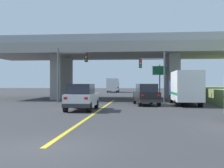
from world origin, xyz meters
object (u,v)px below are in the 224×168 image
object	(u,v)px
box_truck	(185,88)
traffic_signal_nearside	(156,71)
traffic_signal_farside	(68,67)
highway_sign	(160,74)
semi_truck_distant	(113,85)
suv_crossing	(146,94)
suv_lead	(82,97)

from	to	relation	value
box_truck	traffic_signal_nearside	world-z (taller)	traffic_signal_nearside
traffic_signal_farside	highway_sign	size ratio (longest dim) A/B	1.36
box_truck	semi_truck_distant	world-z (taller)	box_truck
suv_crossing	traffic_signal_nearside	bearing A→B (deg)	63.09
suv_crossing	semi_truck_distant	distance (m)	37.24
highway_sign	suv_lead	bearing A→B (deg)	-117.02
box_truck	traffic_signal_farside	xyz separation A→B (m)	(-12.04, 2.56, 2.15)
suv_crossing	semi_truck_distant	xyz separation A→B (m)	(-6.59, 36.65, 0.64)
suv_lead	suv_crossing	bearing A→B (deg)	47.88
semi_truck_distant	traffic_signal_nearside	bearing A→B (deg)	-77.02
suv_lead	box_truck	bearing A→B (deg)	34.23
traffic_signal_nearside	highway_sign	world-z (taller)	traffic_signal_nearside
traffic_signal_farside	semi_truck_distant	size ratio (longest dim) A/B	0.78
suv_lead	traffic_signal_nearside	bearing A→B (deg)	55.45
suv_crossing	traffic_signal_farside	distance (m)	9.28
suv_crossing	highway_sign	xyz separation A→B (m)	(1.87, 7.96, 2.22)
traffic_signal_nearside	box_truck	bearing A→B (deg)	-48.71
semi_truck_distant	suv_crossing	bearing A→B (deg)	-79.81
box_truck	traffic_signal_farside	world-z (taller)	traffic_signal_farside
traffic_signal_nearside	traffic_signal_farside	size ratio (longest dim) A/B	0.91
suv_crossing	highway_sign	bearing A→B (deg)	68.09
box_truck	traffic_signal_farside	bearing A→B (deg)	167.98
traffic_signal_nearside	semi_truck_distant	xyz separation A→B (m)	(-7.68, 33.32, -1.73)
traffic_signal_nearside	traffic_signal_farside	bearing A→B (deg)	-177.63
box_truck	highway_sign	xyz separation A→B (m)	(-1.82, 7.59, 1.58)
traffic_signal_farside	highway_sign	xyz separation A→B (m)	(10.22, 5.02, -0.58)
suv_crossing	traffic_signal_nearside	world-z (taller)	traffic_signal_nearside
box_truck	semi_truck_distant	bearing A→B (deg)	105.82
box_truck	highway_sign	bearing A→B (deg)	103.49
traffic_signal_farside	semi_truck_distant	bearing A→B (deg)	87.01
suv_crossing	highway_sign	size ratio (longest dim) A/B	1.10
suv_lead	box_truck	distance (m)	10.56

